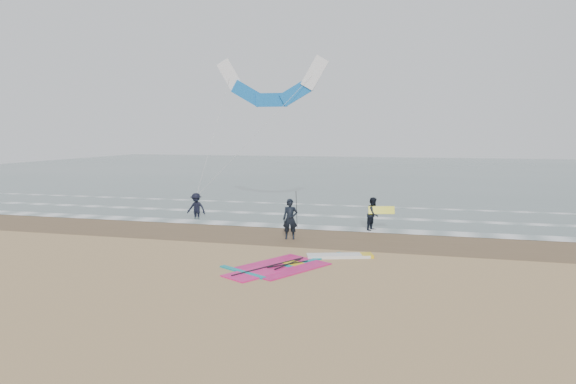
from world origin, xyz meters
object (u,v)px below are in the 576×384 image
(person_standing, at_px, (290,219))
(person_walking, at_px, (373,214))
(surf_kite, at_px, (271,87))
(windsurf_rig, at_px, (298,264))
(person_wading, at_px, (196,202))

(person_standing, xyz_separation_m, person_walking, (3.50, 3.11, -0.10))
(surf_kite, bearing_deg, person_standing, -67.31)
(windsurf_rig, bearing_deg, person_standing, 108.27)
(person_standing, relative_size, person_walking, 1.12)
(person_walking, distance_m, person_wading, 10.38)
(person_wading, height_order, surf_kite, surf_kite)
(person_standing, bearing_deg, windsurf_rig, -82.29)
(windsurf_rig, distance_m, person_walking, 7.80)
(person_walking, relative_size, surf_kite, 0.20)
(windsurf_rig, relative_size, person_wading, 3.00)
(windsurf_rig, height_order, person_standing, person_standing)
(person_walking, bearing_deg, windsurf_rig, -173.26)
(windsurf_rig, bearing_deg, person_wading, 132.70)
(person_standing, height_order, surf_kite, surf_kite)
(person_standing, distance_m, person_walking, 4.68)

